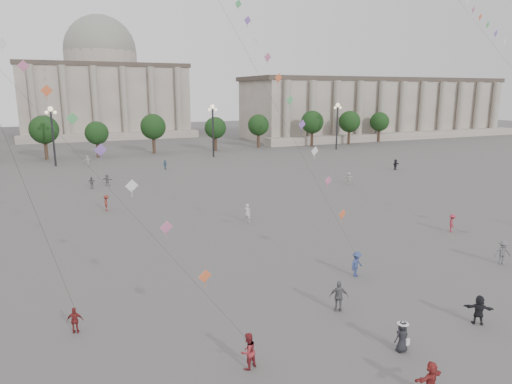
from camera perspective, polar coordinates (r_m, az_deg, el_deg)
name	(u,v)px	position (r m, az deg, el deg)	size (l,w,h in m)	color
ground	(356,330)	(27.51, 12.34, -16.54)	(360.00, 360.00, 0.00)	#4F4C4A
hall_east	(377,108)	(144.38, 14.89, 10.14)	(84.00, 26.22, 17.20)	gray
hall_central	(103,88)	(149.16, -18.54, 12.22)	(48.30, 34.30, 35.50)	gray
tree_row	(132,130)	(98.62, -15.27, 7.47)	(137.12, 5.12, 8.00)	#34241A
lamp_post_mid_west	(52,125)	(89.42, -24.15, 7.62)	(2.00, 0.90, 10.65)	#262628
lamp_post_mid_east	(213,121)	(94.19, -5.42, 8.83)	(2.00, 0.90, 10.65)	#262628
lamp_post_far_east	(337,118)	(107.46, 10.13, 9.14)	(2.00, 0.90, 10.65)	#262628
person_crowd_0	(165,165)	(80.70, -11.30, 3.38)	(0.97, 0.40, 1.65)	#385C7E
person_crowd_3	(479,310)	(30.09, 26.09, -13.09)	(1.63, 0.52, 1.76)	black
person_crowd_4	(88,161)	(88.22, -20.31, 3.69)	(1.77, 0.56, 1.90)	silver
person_crowd_6	(503,252)	(40.58, 28.48, -6.66)	(1.25, 0.72, 1.93)	#595A5E
person_crowd_7	(349,178)	(67.68, 11.52, 1.70)	(1.63, 0.52, 1.76)	silver
person_crowd_8	(452,223)	(47.67, 23.31, -3.59)	(1.13, 0.65, 1.74)	#9E2B3C
person_crowd_9	(396,165)	(82.07, 17.05, 3.30)	(1.72, 0.55, 1.85)	black
person_crowd_12	(107,180)	(68.57, -18.09, 1.42)	(1.52, 0.48, 1.63)	slate
person_crowd_13	(247,213)	(47.05, -1.09, -2.63)	(0.70, 0.46, 1.93)	beige
person_crowd_16	(92,183)	(67.28, -19.86, 1.10)	(0.97, 0.40, 1.65)	#5A595E
person_crowd_17	(107,203)	(54.17, -18.17, -1.30)	(1.18, 0.68, 1.82)	maroon
tourist_0	(75,320)	(28.20, -21.68, -14.68)	(0.89, 0.37, 1.52)	maroon
tourist_2	(431,380)	(22.95, 21.01, -21.04)	(1.57, 0.50, 1.69)	maroon
tourist_3	(339,296)	(28.99, 10.33, -12.72)	(1.14, 0.48, 1.95)	#5D5E62
kite_flyer_0	(248,351)	(23.36, -1.00, -19.26)	(0.90, 0.70, 1.85)	maroon
kite_flyer_1	(357,264)	(34.30, 12.47, -8.80)	(1.22, 0.70, 1.89)	navy
hat_person	(402,336)	(25.79, 17.81, -16.74)	(0.85, 0.60, 1.69)	black
kite_train_east	(504,47)	(61.66, 28.63, 15.59)	(23.05, 44.61, 60.05)	#3F3F3F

